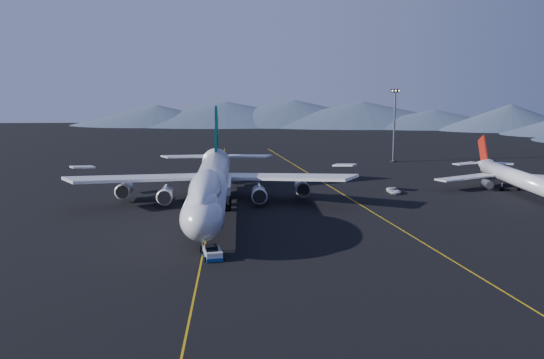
{
  "coord_description": "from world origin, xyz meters",
  "views": [
    {
      "loc": [
        5.62,
        -114.74,
        25.78
      ],
      "look_at": [
        11.97,
        3.59,
        6.0
      ],
      "focal_mm": 40.0,
      "sensor_mm": 36.0,
      "label": 1
    }
  ],
  "objects_px": {
    "boeing_747": "(211,184)",
    "service_van": "(394,191)",
    "second_jet": "(512,176)",
    "floodlight_mast": "(394,125)",
    "pushback_tug": "(213,254)"
  },
  "relations": [
    {
      "from": "pushback_tug",
      "to": "service_van",
      "type": "bearing_deg",
      "value": 40.38
    },
    {
      "from": "pushback_tug",
      "to": "second_jet",
      "type": "bearing_deg",
      "value": 25.9
    },
    {
      "from": "boeing_747",
      "to": "service_van",
      "type": "xyz_separation_m",
      "value": [
        40.47,
        18.76,
        -5.15
      ]
    },
    {
      "from": "second_jet",
      "to": "service_van",
      "type": "relative_size",
      "value": 8.5
    },
    {
      "from": "second_jet",
      "to": "floodlight_mast",
      "type": "height_order",
      "value": "floodlight_mast"
    },
    {
      "from": "service_van",
      "to": "floodlight_mast",
      "type": "height_order",
      "value": "floodlight_mast"
    },
    {
      "from": "boeing_747",
      "to": "pushback_tug",
      "type": "height_order",
      "value": "boeing_747"
    },
    {
      "from": "boeing_747",
      "to": "pushback_tug",
      "type": "xyz_separation_m",
      "value": [
        1.55,
        -29.53,
        -5.16
      ]
    },
    {
      "from": "floodlight_mast",
      "to": "pushback_tug",
      "type": "bearing_deg",
      "value": -117.38
    },
    {
      "from": "boeing_747",
      "to": "pushback_tug",
      "type": "distance_m",
      "value": 30.02
    },
    {
      "from": "pushback_tug",
      "to": "floodlight_mast",
      "type": "bearing_deg",
      "value": 51.87
    },
    {
      "from": "boeing_747",
      "to": "second_jet",
      "type": "relative_size",
      "value": 1.79
    },
    {
      "from": "boeing_747",
      "to": "service_van",
      "type": "relative_size",
      "value": 15.23
    },
    {
      "from": "service_van",
      "to": "second_jet",
      "type": "bearing_deg",
      "value": -1.58
    },
    {
      "from": "second_jet",
      "to": "service_van",
      "type": "bearing_deg",
      "value": 171.66
    }
  ]
}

